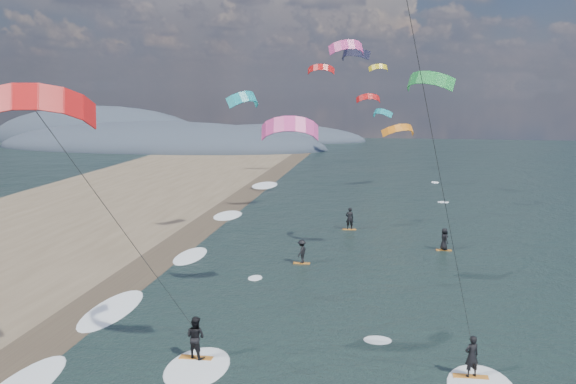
# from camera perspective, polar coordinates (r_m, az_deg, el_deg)

# --- Properties ---
(wet_sand_strip) EXTENTS (3.00, 240.00, 0.00)m
(wet_sand_strip) POSITION_cam_1_polar(r_m,az_deg,el_deg) (31.67, -21.21, -12.65)
(wet_sand_strip) COLOR #382D23
(wet_sand_strip) RESTS_ON ground
(coastal_hills) EXTENTS (80.00, 41.00, 15.00)m
(coastal_hills) POSITION_cam_1_polar(r_m,az_deg,el_deg) (132.64, -12.16, 4.20)
(coastal_hills) COLOR #3D4756
(coastal_hills) RESTS_ON ground
(kitesurfer_near_b) EXTENTS (7.29, 8.91, 12.38)m
(kitesurfer_near_b) POSITION_cam_1_polar(r_m,az_deg,el_deg) (23.41, -17.43, 0.24)
(kitesurfer_near_b) COLOR #BF6F21
(kitesurfer_near_b) RESTS_ON ground
(far_kitesurfers) EXTENTS (10.62, 11.44, 1.84)m
(far_kitesurfers) POSITION_cam_1_polar(r_m,az_deg,el_deg) (46.00, 6.26, -4.13)
(far_kitesurfers) COLOR #BF6F21
(far_kitesurfers) RESTS_ON ground
(bg_kite_field) EXTENTS (15.05, 75.41, 9.28)m
(bg_kite_field) POSITION_cam_1_polar(r_m,az_deg,el_deg) (69.86, 6.79, 9.13)
(bg_kite_field) COLOR yellow
(bg_kite_field) RESTS_ON ground
(shoreline_surf) EXTENTS (2.40, 79.40, 0.11)m
(shoreline_surf) POSITION_cam_1_polar(r_m,az_deg,el_deg) (35.06, -15.52, -10.19)
(shoreline_surf) COLOR white
(shoreline_surf) RESTS_ON ground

